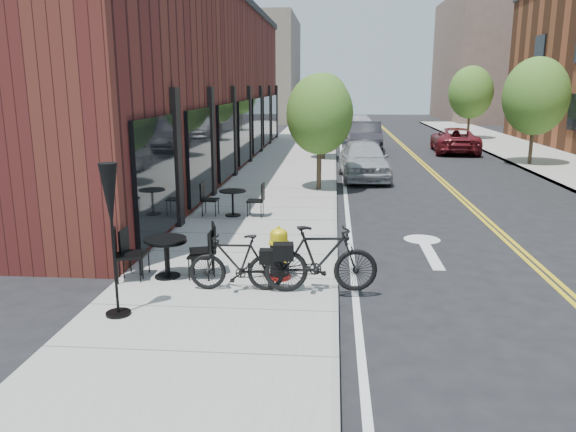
{
  "coord_description": "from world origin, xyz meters",
  "views": [
    {
      "loc": [
        -0.12,
        -9.69,
        3.57
      ],
      "look_at": [
        -1.01,
        1.2,
        1.0
      ],
      "focal_mm": 35.0,
      "sensor_mm": 36.0,
      "label": 1
    }
  ],
  "objects": [
    {
      "name": "tree_far_c",
      "position": [
        8.6,
        28.0,
        3.06
      ],
      "size": [
        2.8,
        2.8,
        4.62
      ],
      "color": "#382B1E",
      "rests_on": "sidewalk_far"
    },
    {
      "name": "sidewalk_near",
      "position": [
        -2.0,
        10.0,
        0.06
      ],
      "size": [
        4.0,
        70.0,
        0.12
      ],
      "primitive_type": "cube",
      "color": "#9E9B93",
      "rests_on": "ground"
    },
    {
      "name": "building_near",
      "position": [
        -6.5,
        14.0,
        3.5
      ],
      "size": [
        5.0,
        28.0,
        7.0
      ],
      "primitive_type": "cube",
      "color": "#491917",
      "rests_on": "ground"
    },
    {
      "name": "tree_near_b",
      "position": [
        -0.6,
        17.0,
        2.71
      ],
      "size": [
        2.3,
        2.3,
        3.98
      ],
      "color": "#382B1E",
      "rests_on": "sidewalk_near"
    },
    {
      "name": "bicycle_right",
      "position": [
        -0.3,
        -0.64,
        0.7
      ],
      "size": [
        1.97,
        0.75,
        1.16
      ],
      "primitive_type": "imported",
      "rotation": [
        0.0,
        0.0,
        1.68
      ],
      "color": "black",
      "rests_on": "sidewalk_near"
    },
    {
      "name": "bistro_set_b",
      "position": [
        -3.1,
        -0.1,
        0.57
      ],
      "size": [
        1.64,
        0.71,
        0.89
      ],
      "rotation": [
        0.0,
        0.0,
        -0.01
      ],
      "color": "black",
      "rests_on": "sidewalk_near"
    },
    {
      "name": "ground",
      "position": [
        0.0,
        0.0,
        0.0
      ],
      "size": [
        120.0,
        120.0,
        0.0
      ],
      "primitive_type": "plane",
      "color": "black",
      "rests_on": "ground"
    },
    {
      "name": "patio_umbrella",
      "position": [
        -3.37,
        -1.88,
        1.8
      ],
      "size": [
        0.38,
        0.38,
        2.34
      ],
      "color": "black",
      "rests_on": "sidewalk_near"
    },
    {
      "name": "bg_building_left",
      "position": [
        -8.0,
        48.0,
        5.0
      ],
      "size": [
        8.0,
        14.0,
        10.0
      ],
      "primitive_type": "cube",
      "color": "#726656",
      "rests_on": "ground"
    },
    {
      "name": "bicycle_left",
      "position": [
        -1.74,
        -0.68,
        0.61
      ],
      "size": [
        1.66,
        0.53,
        0.98
      ],
      "primitive_type": "imported",
      "rotation": [
        0.0,
        0.0,
        -1.53
      ],
      "color": "black",
      "rests_on": "sidewalk_near"
    },
    {
      "name": "parked_car_far",
      "position": [
        6.3,
        20.92,
        0.67
      ],
      "size": [
        2.6,
        4.98,
        1.34
      ],
      "primitive_type": "imported",
      "rotation": [
        0.0,
        0.0,
        3.06
      ],
      "color": "maroon",
      "rests_on": "ground"
    },
    {
      "name": "bistro_set_c",
      "position": [
        -2.79,
        4.84,
        0.57
      ],
      "size": [
        1.67,
        0.74,
        0.9
      ],
      "rotation": [
        0.0,
        0.0,
        -0.03
      ],
      "color": "black",
      "rests_on": "sidewalk_near"
    },
    {
      "name": "parked_car_a",
      "position": [
        1.03,
        11.92,
        0.75
      ],
      "size": [
        2.02,
        4.49,
        1.5
      ],
      "primitive_type": "imported",
      "rotation": [
        0.0,
        0.0,
        0.06
      ],
      "color": "#A7ABB0",
      "rests_on": "ground"
    },
    {
      "name": "tree_far_b",
      "position": [
        8.6,
        16.0,
        3.06
      ],
      "size": [
        2.8,
        2.8,
        4.62
      ],
      "color": "#382B1E",
      "rests_on": "sidewalk_far"
    },
    {
      "name": "parked_car_c",
      "position": [
        1.6,
        29.39,
        0.74
      ],
      "size": [
        2.62,
        5.28,
        1.47
      ],
      "primitive_type": "imported",
      "rotation": [
        0.0,
        0.0,
        0.11
      ],
      "color": "#BBBABF",
      "rests_on": "ground"
    },
    {
      "name": "parked_car_b",
      "position": [
        1.54,
        20.98,
        0.8
      ],
      "size": [
        1.78,
        4.91,
        1.61
      ],
      "primitive_type": "imported",
      "rotation": [
        0.0,
        0.0,
        -0.02
      ],
      "color": "black",
      "rests_on": "ground"
    },
    {
      "name": "fire_hydrant",
      "position": [
        -1.07,
        -0.03,
        0.58
      ],
      "size": [
        0.43,
        0.43,
        0.98
      ],
      "rotation": [
        0.0,
        0.0,
        0.02
      ],
      "color": "maroon",
      "rests_on": "sidewalk_near"
    },
    {
      "name": "bg_building_right",
      "position": [
        16.0,
        50.0,
        6.0
      ],
      "size": [
        10.0,
        16.0,
        12.0
      ],
      "primitive_type": "cube",
      "color": "brown",
      "rests_on": "ground"
    },
    {
      "name": "tree_near_c",
      "position": [
        -0.6,
        25.0,
        2.53
      ],
      "size": [
        2.1,
        2.1,
        3.67
      ],
      "color": "#382B1E",
      "rests_on": "sidewalk_near"
    },
    {
      "name": "tree_near_a",
      "position": [
        -0.6,
        9.0,
        2.6
      ],
      "size": [
        2.2,
        2.2,
        3.81
      ],
      "color": "#382B1E",
      "rests_on": "sidewalk_near"
    },
    {
      "name": "tree_near_d",
      "position": [
        -0.6,
        33.0,
        2.79
      ],
      "size": [
        2.4,
        2.4,
        4.11
      ],
      "color": "#382B1E",
      "rests_on": "sidewalk_near"
    },
    {
      "name": "bistro_set_a",
      "position": [
        -3.13,
        -0.14,
        0.6
      ],
      "size": [
        1.82,
        0.96,
        0.96
      ],
      "rotation": [
        0.0,
        0.0,
        0.3
      ],
      "color": "black",
      "rests_on": "sidewalk_near"
    }
  ]
}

